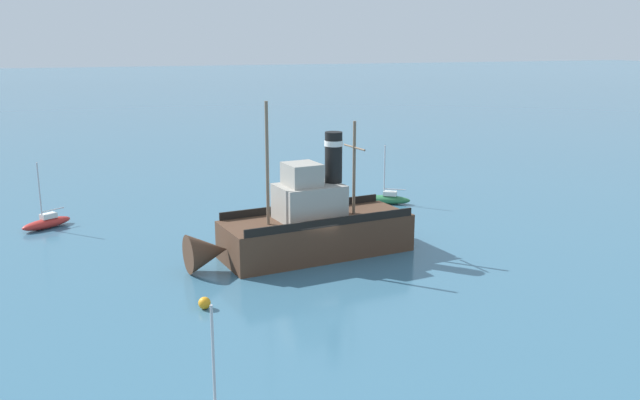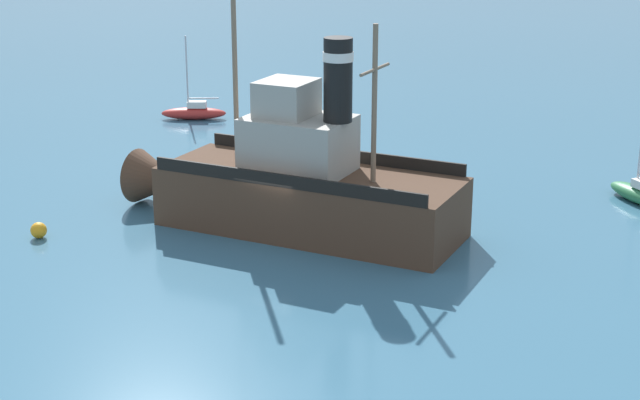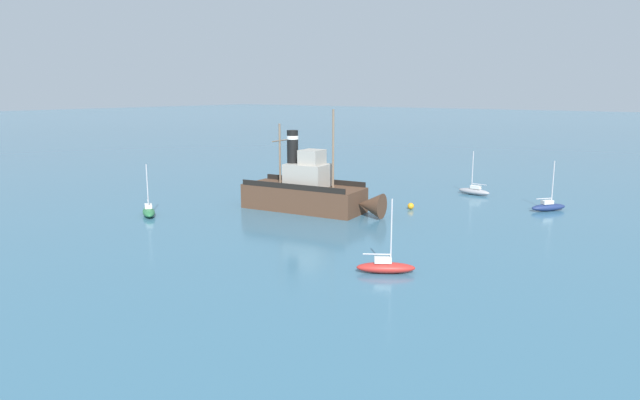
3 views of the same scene
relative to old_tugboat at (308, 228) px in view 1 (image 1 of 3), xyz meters
The scene contains 5 objects.
ground_plane 2.18m from the old_tugboat, behind, with size 600.00×600.00×0.00m, color #38667F.
old_tugboat is the anchor object (origin of this frame).
sailboat_red 20.23m from the old_tugboat, 52.09° to the left, with size 3.03×3.77×4.90m.
sailboat_green 15.30m from the old_tugboat, 44.44° to the right, with size 3.03×3.77×4.90m.
mooring_buoy 10.25m from the old_tugboat, 130.01° to the left, with size 0.64×0.64×0.64m, color orange.
Camera 1 is at (-37.82, 13.02, 13.54)m, focal length 38.00 mm.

